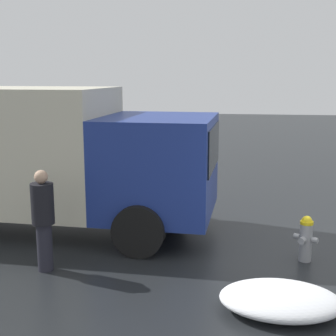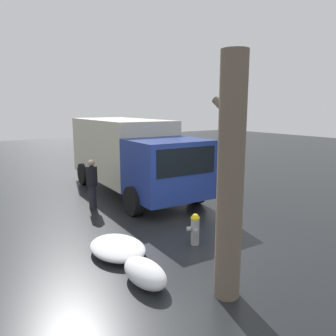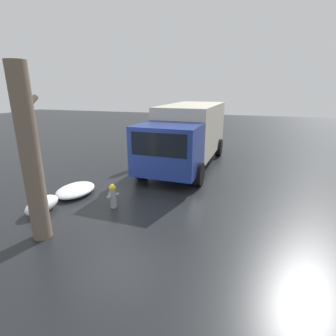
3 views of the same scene
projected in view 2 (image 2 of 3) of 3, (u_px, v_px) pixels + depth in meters
ground_plane at (195, 244)px, 7.89m from camera, size 60.00×60.00×0.00m
fire_hydrant at (195, 229)px, 7.82m from camera, size 0.39×0.34×0.77m
tree_trunk at (230, 180)px, 5.38m from camera, size 0.68×0.44×4.13m
delivery_truck at (130, 153)px, 12.60m from camera, size 7.38×2.89×2.78m
pedestrian at (92, 182)px, 10.54m from camera, size 0.35×0.35×1.61m
snow_pile_by_hydrant at (145, 273)px, 6.09m from camera, size 1.19×0.61×0.44m
snow_pile_curbside at (117, 247)px, 7.34m from camera, size 1.58×1.14×0.31m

